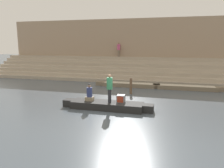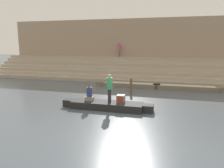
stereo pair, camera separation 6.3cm
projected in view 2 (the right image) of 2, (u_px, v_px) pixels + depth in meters
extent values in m
plane|color=#4C5660|center=(117.00, 110.00, 13.24)|extent=(120.00, 120.00, 0.00)
cube|color=tan|center=(142.00, 79.00, 23.69)|extent=(36.00, 4.49, 0.35)
cube|color=#B2A28D|center=(142.00, 75.00, 23.93)|extent=(36.00, 3.85, 0.35)
cube|color=tan|center=(143.00, 72.00, 24.17)|extent=(36.00, 3.21, 0.35)
cube|color=#B2A28D|center=(143.00, 69.00, 24.41)|extent=(36.00, 2.57, 0.35)
cube|color=tan|center=(144.00, 65.00, 24.65)|extent=(36.00, 1.92, 0.35)
cube|color=#B2A28D|center=(144.00, 62.00, 24.90)|extent=(36.00, 1.28, 0.35)
cube|color=tan|center=(144.00, 59.00, 25.14)|extent=(36.00, 0.64, 0.35)
cube|color=tan|center=(146.00, 48.00, 25.80)|extent=(34.20, 1.20, 6.83)
cube|color=brown|center=(144.00, 75.00, 25.78)|extent=(34.20, 0.12, 0.60)
cube|color=black|center=(107.00, 105.00, 13.37)|extent=(4.41, 1.21, 0.44)
cube|color=beige|center=(107.00, 102.00, 13.33)|extent=(4.06, 1.11, 0.05)
cube|color=black|center=(148.00, 108.00, 12.72)|extent=(0.62, 0.66, 0.44)
cube|color=black|center=(69.00, 102.00, 14.02)|extent=(0.62, 0.66, 0.44)
cylinder|color=olive|center=(100.00, 100.00, 14.19)|extent=(2.96, 0.04, 0.04)
cylinder|color=#28282D|center=(110.00, 96.00, 13.18)|extent=(0.15, 0.15, 0.83)
cylinder|color=#28282D|center=(109.00, 96.00, 13.00)|extent=(0.15, 0.15, 0.83)
cylinder|color=#338456|center=(109.00, 83.00, 12.95)|extent=(0.35, 0.35, 0.69)
sphere|color=#8C664C|center=(109.00, 76.00, 12.87)|extent=(0.20, 0.20, 0.20)
cube|color=gray|center=(90.00, 99.00, 13.63)|extent=(0.50, 0.39, 0.24)
cylinder|color=navy|center=(89.00, 92.00, 13.55)|extent=(0.35, 0.35, 0.59)
sphere|color=#8C664C|center=(89.00, 86.00, 13.48)|extent=(0.20, 0.20, 0.20)
sphere|color=#333338|center=(89.00, 85.00, 13.47)|extent=(0.17, 0.17, 0.17)
cube|color=slate|center=(121.00, 99.00, 13.21)|extent=(0.47, 0.45, 0.45)
cube|color=#99331E|center=(120.00, 100.00, 12.99)|extent=(0.39, 0.02, 0.37)
cube|color=#756651|center=(187.00, 88.00, 18.99)|extent=(4.97, 1.02, 0.35)
cube|color=beige|center=(187.00, 86.00, 18.97)|extent=(4.57, 0.92, 0.05)
cube|color=#756651|center=(223.00, 89.00, 18.26)|extent=(0.70, 0.56, 0.35)
cube|color=#756651|center=(154.00, 86.00, 19.73)|extent=(0.70, 0.56, 0.35)
cube|color=#756651|center=(129.00, 85.00, 20.34)|extent=(4.89, 1.02, 0.35)
cube|color=beige|center=(129.00, 83.00, 20.32)|extent=(4.50, 0.92, 0.05)
cube|color=#756651|center=(159.00, 86.00, 19.62)|extent=(0.68, 0.56, 0.35)
cube|color=#756651|center=(100.00, 83.00, 21.07)|extent=(0.68, 0.56, 0.35)
cylinder|color=brown|center=(131.00, 86.00, 17.31)|extent=(0.20, 0.20, 1.27)
cylinder|color=#756656|center=(119.00, 53.00, 25.91)|extent=(0.15, 0.15, 0.80)
cylinder|color=#756656|center=(119.00, 53.00, 25.72)|extent=(0.15, 0.15, 0.80)
cylinder|color=#C64C7F|center=(119.00, 47.00, 25.68)|extent=(0.36, 0.36, 0.66)
sphere|color=#8C664C|center=(119.00, 43.00, 25.60)|extent=(0.19, 0.19, 0.19)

